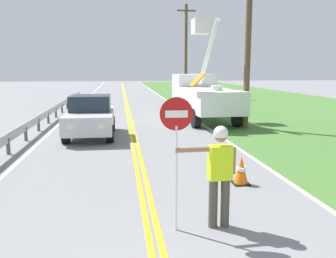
% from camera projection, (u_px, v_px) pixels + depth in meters
% --- Properties ---
extents(grass_verge_right, '(16.00, 110.00, 0.01)m').
position_uv_depth(grass_verge_right, '(306.00, 111.00, 23.76)').
color(grass_verge_right, '#477533').
rests_on(grass_verge_right, ground).
extents(centerline_yellow_left, '(0.11, 110.00, 0.01)m').
position_uv_depth(centerline_yellow_left, '(127.00, 114.00, 22.23)').
color(centerline_yellow_left, yellow).
rests_on(centerline_yellow_left, ground).
extents(centerline_yellow_right, '(0.11, 110.00, 0.01)m').
position_uv_depth(centerline_yellow_right, '(130.00, 114.00, 22.26)').
color(centerline_yellow_right, yellow).
rests_on(centerline_yellow_right, ground).
extents(edge_line_right, '(0.12, 110.00, 0.01)m').
position_uv_depth(edge_line_right, '(186.00, 113.00, 22.71)').
color(edge_line_right, silver).
rests_on(edge_line_right, ground).
extents(edge_line_left, '(0.12, 110.00, 0.01)m').
position_uv_depth(edge_line_left, '(69.00, 115.00, 21.77)').
color(edge_line_left, silver).
rests_on(edge_line_left, ground).
extents(flagger_worker, '(1.09, 0.26, 1.83)m').
position_uv_depth(flagger_worker, '(219.00, 170.00, 6.30)').
color(flagger_worker, '#474238').
rests_on(flagger_worker, ground).
extents(stop_sign_paddle, '(0.56, 0.04, 2.33)m').
position_uv_depth(stop_sign_paddle, '(176.00, 134.00, 6.06)').
color(stop_sign_paddle, silver).
rests_on(stop_sign_paddle, ground).
extents(utility_bucket_truck, '(2.67, 6.91, 5.44)m').
position_uv_depth(utility_bucket_truck, '(202.00, 94.00, 19.64)').
color(utility_bucket_truck, white).
rests_on(utility_bucket_truck, ground).
extents(oncoming_sedan_nearest, '(1.94, 4.12, 1.70)m').
position_uv_depth(oncoming_sedan_nearest, '(91.00, 117.00, 14.90)').
color(oncoming_sedan_nearest, silver).
rests_on(oncoming_sedan_nearest, ground).
extents(utility_pole_near, '(1.80, 0.28, 8.88)m').
position_uv_depth(utility_pole_near, '(248.00, 28.00, 16.44)').
color(utility_pole_near, brown).
rests_on(utility_pole_near, ground).
extents(utility_pole_mid, '(1.80, 0.28, 8.84)m').
position_uv_depth(utility_pole_mid, '(186.00, 50.00, 34.98)').
color(utility_pole_mid, brown).
rests_on(utility_pole_mid, ground).
extents(traffic_cone_lead, '(0.40, 0.40, 0.70)m').
position_uv_depth(traffic_cone_lead, '(241.00, 171.00, 8.80)').
color(traffic_cone_lead, orange).
rests_on(traffic_cone_lead, ground).
extents(guardrail_left_shoulder, '(0.10, 32.00, 0.71)m').
position_uv_depth(guardrail_left_shoulder, '(43.00, 116.00, 17.42)').
color(guardrail_left_shoulder, '#9EA0A3').
rests_on(guardrail_left_shoulder, ground).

